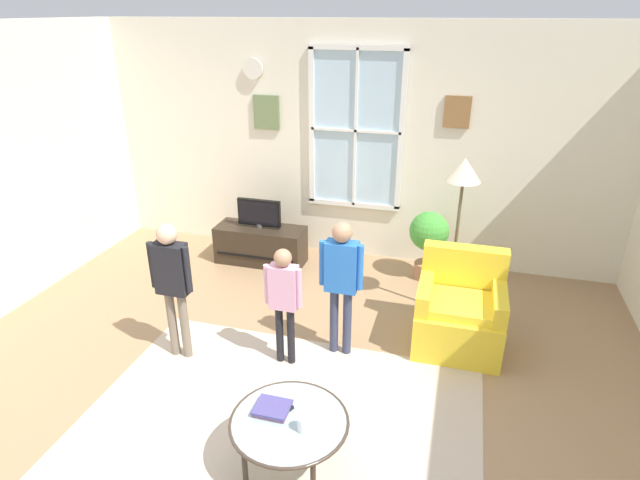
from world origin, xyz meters
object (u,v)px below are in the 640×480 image
at_px(person_pink_shirt, 284,294).
at_px(person_black_shirt, 172,276).
at_px(tv_stand, 261,245).
at_px(coffee_table, 289,423).
at_px(book_stack, 272,409).
at_px(cup, 303,424).
at_px(floor_lamp, 462,186).
at_px(remote_near_books, 285,412).
at_px(person_blue_shirt, 341,274).
at_px(armchair, 459,313).
at_px(potted_plant_by_window, 429,237).
at_px(television, 259,213).

relative_size(person_pink_shirt, person_black_shirt, 0.86).
bearing_deg(tv_stand, person_pink_shirt, -62.33).
bearing_deg(coffee_table, person_black_shirt, 145.20).
bearing_deg(book_stack, cup, -23.38).
distance_m(person_pink_shirt, person_black_shirt, 0.95).
xyz_separation_m(tv_stand, floor_lamp, (2.27, -0.56, 1.13)).
xyz_separation_m(remote_near_books, person_blue_shirt, (0.06, 1.31, 0.36)).
height_order(person_pink_shirt, person_blue_shirt, person_blue_shirt).
distance_m(armchair, floor_lamp, 1.16).
distance_m(remote_near_books, person_blue_shirt, 1.36).
height_order(remote_near_books, person_blue_shirt, person_blue_shirt).
xyz_separation_m(tv_stand, armchair, (2.38, -1.10, 0.10)).
relative_size(remote_near_books, potted_plant_by_window, 0.17).
bearing_deg(person_black_shirt, person_blue_shirt, 17.60).
relative_size(armchair, person_black_shirt, 0.68).
distance_m(cup, potted_plant_by_window, 3.12).
height_order(cup, floor_lamp, floor_lamp).
bearing_deg(potted_plant_by_window, coffee_table, -101.74).
height_order(person_pink_shirt, floor_lamp, floor_lamp).
relative_size(person_pink_shirt, potted_plant_by_window, 1.36).
bearing_deg(person_black_shirt, cup, -34.21).
distance_m(remote_near_books, person_pink_shirt, 1.13).
bearing_deg(tv_stand, coffee_table, -64.92).
height_order(potted_plant_by_window, floor_lamp, floor_lamp).
distance_m(tv_stand, person_blue_shirt, 2.12).
xyz_separation_m(person_pink_shirt, potted_plant_by_window, (1.04, 1.92, -0.17)).
relative_size(book_stack, person_black_shirt, 0.18).
xyz_separation_m(cup, person_black_shirt, (-1.46, 0.99, 0.33)).
bearing_deg(coffee_table, book_stack, 159.48).
height_order(armchair, person_black_shirt, person_black_shirt).
xyz_separation_m(television, person_pink_shirt, (0.94, -1.79, 0.04)).
distance_m(television, remote_near_books, 3.12).
bearing_deg(television, floor_lamp, -13.72).
bearing_deg(armchair, remote_near_books, -121.76).
bearing_deg(potted_plant_by_window, person_pink_shirt, -118.44).
xyz_separation_m(book_stack, person_blue_shirt, (0.15, 1.32, 0.35)).
height_order(remote_near_books, person_black_shirt, person_black_shirt).
xyz_separation_m(coffee_table, cup, (0.11, -0.06, 0.08)).
xyz_separation_m(armchair, person_pink_shirt, (-1.44, -0.69, 0.36)).
xyz_separation_m(armchair, coffee_table, (-1.02, -1.79, 0.07)).
relative_size(armchair, book_stack, 3.79).
bearing_deg(book_stack, person_pink_shirt, 104.94).
distance_m(television, armchair, 2.63).
bearing_deg(person_pink_shirt, person_blue_shirt, 32.33).
bearing_deg(television, person_blue_shirt, -48.05).
distance_m(potted_plant_by_window, floor_lamp, 1.13).
xyz_separation_m(tv_stand, book_stack, (1.22, -2.84, 0.21)).
bearing_deg(remote_near_books, person_pink_shirt, 109.17).
distance_m(person_pink_shirt, floor_lamp, 1.94).
bearing_deg(person_black_shirt, book_stack, -36.14).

